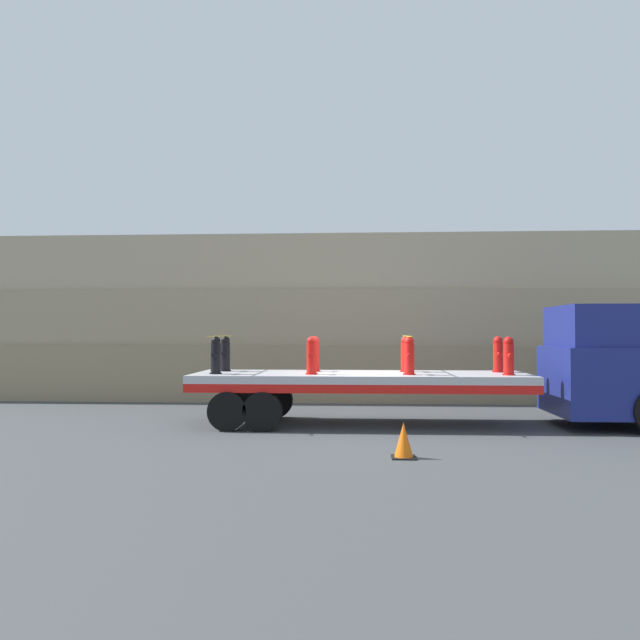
# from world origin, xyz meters

# --- Properties ---
(ground_plane) EXTENTS (120.00, 120.00, 0.00)m
(ground_plane) POSITION_xyz_m (0.00, 0.00, 0.00)
(ground_plane) COLOR #3F4244
(rock_cliff) EXTENTS (60.00, 3.30, 5.50)m
(rock_cliff) POSITION_xyz_m (0.00, 6.15, 2.75)
(rock_cliff) COLOR gray
(rock_cliff) RESTS_ON ground_plane
(truck_cab) EXTENTS (2.76, 2.73, 2.90)m
(truck_cab) POSITION_xyz_m (6.06, 0.00, 1.43)
(truck_cab) COLOR navy
(truck_cab) RESTS_ON ground_plane
(flatbed_trailer) EXTENTS (8.13, 2.58, 1.26)m
(flatbed_trailer) POSITION_xyz_m (-0.52, 0.00, 1.02)
(flatbed_trailer) COLOR #B2B2B7
(flatbed_trailer) RESTS_ON ground_plane
(fire_hydrant_black_near_0) EXTENTS (0.30, 0.53, 0.90)m
(fire_hydrant_black_near_0) POSITION_xyz_m (-3.47, -0.55, 1.70)
(fire_hydrant_black_near_0) COLOR black
(fire_hydrant_black_near_0) RESTS_ON flatbed_trailer
(fire_hydrant_black_far_0) EXTENTS (0.30, 0.53, 0.90)m
(fire_hydrant_black_far_0) POSITION_xyz_m (-3.47, 0.55, 1.70)
(fire_hydrant_black_far_0) COLOR black
(fire_hydrant_black_far_0) RESTS_ON flatbed_trailer
(fire_hydrant_red_near_1) EXTENTS (0.30, 0.53, 0.90)m
(fire_hydrant_red_near_1) POSITION_xyz_m (-1.16, -0.55, 1.70)
(fire_hydrant_red_near_1) COLOR red
(fire_hydrant_red_near_1) RESTS_ON flatbed_trailer
(fire_hydrant_red_far_1) EXTENTS (0.30, 0.53, 0.90)m
(fire_hydrant_red_far_1) POSITION_xyz_m (-1.16, 0.55, 1.70)
(fire_hydrant_red_far_1) COLOR red
(fire_hydrant_red_far_1) RESTS_ON flatbed_trailer
(fire_hydrant_red_near_2) EXTENTS (0.30, 0.53, 0.90)m
(fire_hydrant_red_near_2) POSITION_xyz_m (1.16, -0.55, 1.70)
(fire_hydrant_red_near_2) COLOR red
(fire_hydrant_red_near_2) RESTS_ON flatbed_trailer
(fire_hydrant_red_far_2) EXTENTS (0.30, 0.53, 0.90)m
(fire_hydrant_red_far_2) POSITION_xyz_m (1.16, 0.55, 1.70)
(fire_hydrant_red_far_2) COLOR red
(fire_hydrant_red_far_2) RESTS_ON flatbed_trailer
(fire_hydrant_red_near_3) EXTENTS (0.30, 0.53, 0.90)m
(fire_hydrant_red_near_3) POSITION_xyz_m (3.47, -0.55, 1.70)
(fire_hydrant_red_near_3) COLOR red
(fire_hydrant_red_near_3) RESTS_ON flatbed_trailer
(fire_hydrant_red_far_3) EXTENTS (0.30, 0.53, 0.90)m
(fire_hydrant_red_far_3) POSITION_xyz_m (3.47, 0.55, 1.70)
(fire_hydrant_red_far_3) COLOR red
(fire_hydrant_red_far_3) RESTS_ON flatbed_trailer
(cargo_strap_rear) EXTENTS (0.05, 2.68, 0.01)m
(cargo_strap_rear) POSITION_xyz_m (-3.47, 0.00, 2.17)
(cargo_strap_rear) COLOR yellow
(cargo_strap_rear) RESTS_ON fire_hydrant_black_near_0
(cargo_strap_middle) EXTENTS (0.05, 2.68, 0.01)m
(cargo_strap_middle) POSITION_xyz_m (1.16, 0.00, 2.17)
(cargo_strap_middle) COLOR yellow
(cargo_strap_middle) RESTS_ON fire_hydrant_red_near_2
(traffic_cone) EXTENTS (0.44, 0.44, 0.64)m
(traffic_cone) POSITION_xyz_m (0.76, -4.02, 0.31)
(traffic_cone) COLOR black
(traffic_cone) RESTS_ON ground_plane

